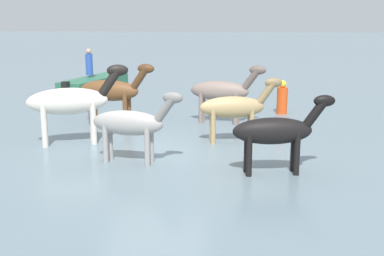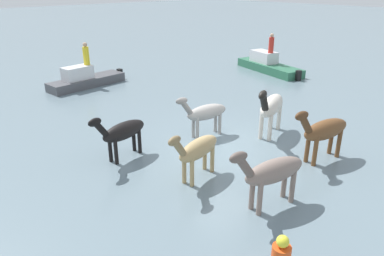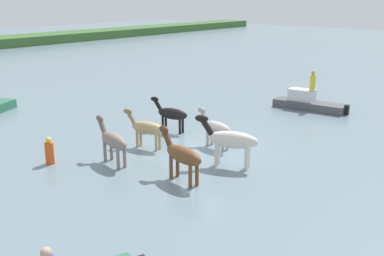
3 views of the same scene
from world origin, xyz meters
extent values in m
plane|color=slate|center=(0.00, 0.00, 0.00)|extent=(153.90, 153.90, 0.00)
ellipsoid|color=#9E9993|center=(0.95, -0.46, 0.93)|extent=(0.77, 1.74, 0.57)
cylinder|color=#9E9993|center=(0.91, 0.07, 0.46)|extent=(0.12, 0.12, 0.93)
cylinder|color=#9E9993|center=(1.17, 0.02, 0.46)|extent=(0.12, 0.12, 0.93)
cylinder|color=#9E9993|center=(0.73, -0.93, 0.46)|extent=(0.12, 0.12, 0.93)
cylinder|color=#9E9993|center=(1.00, -0.98, 0.46)|extent=(0.12, 0.12, 0.93)
cylinder|color=slate|center=(1.11, 0.42, 1.30)|extent=(0.28, 0.54, 0.62)
ellipsoid|color=slate|center=(1.14, 0.60, 1.55)|extent=(0.27, 0.49, 0.25)
ellipsoid|color=silver|center=(-0.54, -2.34, 1.13)|extent=(1.27, 2.13, 0.69)
cylinder|color=silver|center=(-0.91, -1.82, 0.57)|extent=(0.15, 0.15, 1.13)
cylinder|color=silver|center=(-0.60, -1.71, 0.57)|extent=(0.15, 0.15, 1.13)
cylinder|color=silver|center=(-0.48, -2.98, 0.57)|extent=(0.15, 0.15, 1.13)
cylinder|color=silver|center=(-0.17, -2.86, 0.57)|extent=(0.15, 0.15, 1.13)
cylinder|color=black|center=(-0.92, -1.32, 1.58)|extent=(0.44, 0.67, 0.76)
ellipsoid|color=black|center=(-0.99, -1.11, 1.89)|extent=(0.42, 0.61, 0.30)
ellipsoid|color=tan|center=(-1.08, 1.88, 0.94)|extent=(0.82, 1.77, 0.58)
cylinder|color=tan|center=(-1.32, 2.36, 0.47)|extent=(0.13, 0.13, 0.94)
cylinder|color=tan|center=(-1.04, 2.41, 0.47)|extent=(0.13, 0.13, 0.94)
cylinder|color=tan|center=(-1.12, 1.35, 0.47)|extent=(0.13, 0.13, 0.94)
cylinder|color=tan|center=(-0.85, 1.40, 0.47)|extent=(0.13, 0.13, 0.94)
cylinder|color=olive|center=(-1.25, 2.77, 1.32)|extent=(0.29, 0.55, 0.63)
ellipsoid|color=olive|center=(-1.29, 2.95, 1.57)|extent=(0.28, 0.50, 0.25)
ellipsoid|color=brown|center=(-2.95, -1.87, 1.05)|extent=(0.89, 1.97, 0.64)
cylinder|color=brown|center=(-3.00, -1.28, 0.52)|extent=(0.14, 0.14, 1.05)
cylinder|color=brown|center=(-2.70, -1.33, 0.52)|extent=(0.14, 0.14, 1.05)
cylinder|color=brown|center=(-3.21, -2.40, 0.52)|extent=(0.14, 0.14, 1.05)
cylinder|color=brown|center=(-2.90, -2.45, 0.52)|extent=(0.14, 0.14, 1.05)
cylinder|color=#50311A|center=(-2.77, -0.88, 1.46)|extent=(0.32, 0.61, 0.70)
ellipsoid|color=#50311A|center=(-2.74, -0.68, 1.75)|extent=(0.31, 0.55, 0.28)
ellipsoid|color=black|center=(1.49, 2.75, 0.94)|extent=(0.77, 1.75, 0.57)
cylinder|color=black|center=(1.27, 3.23, 0.47)|extent=(0.12, 0.12, 0.94)
cylinder|color=black|center=(1.54, 3.27, 0.47)|extent=(0.12, 0.12, 0.94)
cylinder|color=black|center=(1.43, 2.22, 0.47)|extent=(0.12, 0.12, 0.94)
cylinder|color=black|center=(1.70, 2.27, 0.47)|extent=(0.12, 0.12, 0.94)
cylinder|color=black|center=(1.34, 3.64, 1.31)|extent=(0.28, 0.54, 0.62)
ellipsoid|color=black|center=(1.31, 3.81, 1.56)|extent=(0.27, 0.49, 0.25)
ellipsoid|color=gray|center=(-3.40, 1.48, 1.01)|extent=(0.91, 1.90, 0.62)
cylinder|color=gray|center=(-3.43, 2.04, 0.51)|extent=(0.13, 0.13, 1.01)
cylinder|color=gray|center=(-3.14, 1.98, 0.51)|extent=(0.13, 0.13, 1.01)
cylinder|color=gray|center=(-3.65, 0.97, 0.51)|extent=(0.13, 0.13, 1.01)
cylinder|color=gray|center=(-3.36, 0.91, 0.51)|extent=(0.13, 0.13, 1.01)
cylinder|color=#63544C|center=(-3.20, 2.43, 1.41)|extent=(0.32, 0.59, 0.67)
ellipsoid|color=#63544C|center=(-3.16, 2.62, 1.69)|extent=(0.31, 0.53, 0.27)
cube|color=#4C4C51|center=(10.21, -0.39, 0.16)|extent=(1.60, 4.35, 0.63)
cube|color=silver|center=(10.16, 0.12, 0.83)|extent=(0.98, 1.61, 0.70)
cube|color=black|center=(10.43, -2.61, 0.24)|extent=(0.30, 0.27, 0.68)
cylinder|color=yellow|center=(10.20, -0.50, 1.65)|extent=(0.32, 0.32, 0.95)
sphere|color=tan|center=(10.20, -0.50, 2.25)|extent=(0.24, 0.24, 0.24)
sphere|color=tan|center=(-10.39, -4.67, 1.65)|extent=(0.24, 0.24, 0.24)
cylinder|color=#E54C19|center=(-5.06, 3.55, 0.45)|extent=(0.36, 0.36, 0.90)
sphere|color=yellow|center=(-5.06, 3.55, 1.02)|extent=(0.24, 0.24, 0.24)
camera|label=1|loc=(11.72, 1.93, 3.37)|focal=46.42mm
camera|label=2|loc=(-7.81, 8.30, 5.41)|focal=33.62mm
camera|label=3|loc=(-14.69, -12.16, 6.68)|focal=42.62mm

